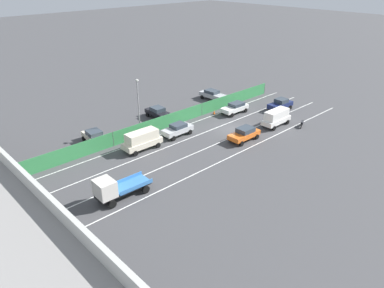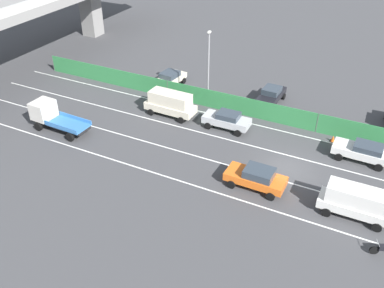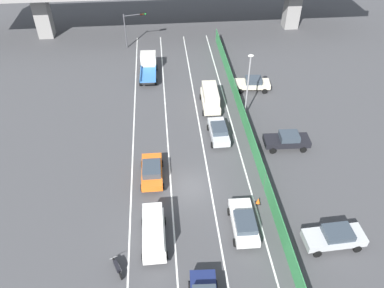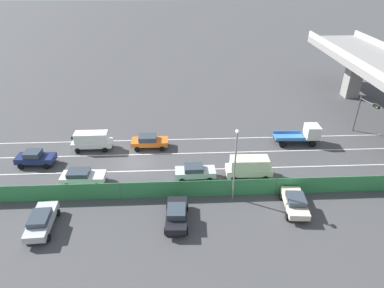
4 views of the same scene
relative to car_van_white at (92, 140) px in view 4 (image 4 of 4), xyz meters
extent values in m
plane|color=#424244|center=(3.33, 5.50, -1.28)|extent=(300.00, 300.00, 0.00)
cube|color=silver|center=(-1.96, 12.40, -1.27)|extent=(0.14, 49.80, 0.01)
cube|color=silver|center=(1.57, 12.40, -1.27)|extent=(0.14, 49.80, 0.01)
cube|color=silver|center=(5.09, 12.40, -1.27)|extent=(0.14, 49.80, 0.01)
cube|color=silver|center=(8.61, 12.40, -1.27)|extent=(0.14, 49.80, 0.01)
cube|color=gray|center=(-15.66, 39.30, 2.06)|extent=(2.16, 2.16, 6.67)
cube|color=#338447|center=(9.84, 12.40, -0.34)|extent=(0.06, 45.80, 1.87)
cylinder|color=#4C514C|center=(9.84, 4.77, -0.34)|extent=(0.10, 0.10, 1.87)
cylinder|color=#4C514C|center=(9.84, 20.04, -0.34)|extent=(0.10, 0.10, 1.87)
cube|color=silver|center=(0.00, 0.00, -0.48)|extent=(1.76, 4.78, 0.63)
cube|color=silver|center=(0.00, 0.00, 0.41)|extent=(1.54, 3.92, 1.16)
cylinder|color=black|center=(-0.87, 1.61, -0.96)|extent=(0.22, 0.64, 0.64)
cylinder|color=black|center=(0.85, 1.63, -0.96)|extent=(0.22, 0.64, 0.64)
cylinder|color=black|center=(-0.85, -1.63, -0.96)|extent=(0.22, 0.64, 0.64)
cylinder|color=black|center=(0.87, -1.61, -0.96)|extent=(0.22, 0.64, 0.64)
cube|color=silver|center=(7.10, 0.56, -0.49)|extent=(1.89, 4.52, 0.62)
cube|color=#333D47|center=(7.09, 0.13, 0.05)|extent=(1.63, 2.22, 0.46)
cylinder|color=black|center=(6.23, 2.10, -0.96)|extent=(0.23, 0.64, 0.64)
cylinder|color=black|center=(8.03, 2.06, -0.96)|extent=(0.23, 0.64, 0.64)
cylinder|color=black|center=(6.16, -0.95, -0.96)|extent=(0.23, 0.64, 0.64)
cylinder|color=black|center=(7.96, -0.98, -0.96)|extent=(0.23, 0.64, 0.64)
cube|color=navy|center=(3.22, -5.65, -0.46)|extent=(2.00, 4.32, 0.67)
cube|color=#333D47|center=(3.21, -5.84, 0.17)|extent=(1.66, 1.82, 0.60)
cylinder|color=black|center=(2.41, -4.17, -0.96)|extent=(0.25, 0.65, 0.64)
cylinder|color=black|center=(4.19, -4.26, -0.96)|extent=(0.25, 0.65, 0.64)
cylinder|color=black|center=(2.26, -7.04, -0.96)|extent=(0.25, 0.65, 0.64)
cylinder|color=black|center=(4.04, -7.13, -0.96)|extent=(0.25, 0.65, 0.64)
cube|color=orange|center=(-0.06, 7.00, -0.50)|extent=(1.87, 4.44, 0.59)
cube|color=#333D47|center=(-0.06, 6.75, 0.09)|extent=(1.64, 2.12, 0.59)
cylinder|color=black|center=(-0.97, 8.51, -0.96)|extent=(0.22, 0.64, 0.64)
cylinder|color=black|center=(0.87, 8.50, -0.96)|extent=(0.22, 0.64, 0.64)
cylinder|color=black|center=(-0.99, 5.50, -0.96)|extent=(0.22, 0.64, 0.64)
cylinder|color=black|center=(0.85, 5.49, -0.96)|extent=(0.22, 0.64, 0.64)
cube|color=beige|center=(6.69, 17.94, -0.45)|extent=(1.92, 4.91, 0.70)
cube|color=beige|center=(6.69, 17.94, 0.48)|extent=(1.68, 4.03, 1.14)
cylinder|color=black|center=(5.81, 19.62, -0.96)|extent=(0.23, 0.64, 0.64)
cylinder|color=black|center=(7.64, 19.58, -0.96)|extent=(0.23, 0.64, 0.64)
cylinder|color=black|center=(5.75, 16.30, -0.96)|extent=(0.23, 0.64, 0.64)
cylinder|color=black|center=(7.58, 16.27, -0.96)|extent=(0.23, 0.64, 0.64)
cube|color=#B7BABC|center=(6.81, 12.21, -0.47)|extent=(1.77, 4.28, 0.64)
cube|color=#333D47|center=(6.81, 12.04, 0.09)|extent=(1.53, 1.99, 0.49)
cylinder|color=black|center=(5.93, 13.64, -0.96)|extent=(0.23, 0.64, 0.64)
cylinder|color=black|center=(7.63, 13.67, -0.96)|extent=(0.23, 0.64, 0.64)
cylinder|color=black|center=(5.98, 10.75, -0.96)|extent=(0.23, 0.64, 0.64)
cylinder|color=black|center=(7.68, 10.77, -0.96)|extent=(0.23, 0.64, 0.64)
cube|color=black|center=(-0.27, 25.27, -0.55)|extent=(1.72, 5.53, 0.25)
cube|color=beige|center=(-0.22, 27.18, 0.38)|extent=(2.01, 1.70, 1.61)
cube|color=#3875BC|center=(-0.30, 24.37, -0.38)|extent=(2.06, 3.74, 0.10)
cube|color=#3875BC|center=(-1.24, 24.39, -0.19)|extent=(0.18, 3.69, 0.38)
cube|color=#3875BC|center=(0.64, 24.34, -0.19)|extent=(0.18, 3.69, 0.38)
cylinder|color=black|center=(-1.20, 27.16, -0.88)|extent=(0.28, 0.81, 0.80)
cylinder|color=black|center=(0.76, 27.10, -0.88)|extent=(0.28, 0.81, 0.80)
cylinder|color=black|center=(-1.31, 23.43, -0.88)|extent=(0.28, 0.81, 0.80)
cylinder|color=black|center=(0.65, 23.37, -0.88)|extent=(0.28, 0.81, 0.80)
cylinder|color=black|center=(-2.97, -1.72, -0.98)|extent=(0.33, 0.59, 0.60)
cylinder|color=black|center=(-2.44, -2.96, -0.98)|extent=(0.33, 0.59, 0.60)
cube|color=black|center=(-2.71, -2.34, -0.70)|extent=(0.62, 0.95, 0.36)
cylinder|color=#B2B2B2|center=(-2.93, -1.82, -0.36)|extent=(0.56, 0.26, 0.03)
cube|color=#B2B5B7|center=(13.65, -1.53, -0.48)|extent=(4.71, 2.02, 0.64)
cube|color=#333D47|center=(13.85, -1.52, 0.09)|extent=(2.21, 1.69, 0.49)
cylinder|color=black|center=(12.11, -2.50, -0.96)|extent=(0.65, 0.25, 0.64)
cylinder|color=black|center=(12.04, -0.69, -0.96)|extent=(0.65, 0.25, 0.64)
cylinder|color=black|center=(15.26, -2.37, -0.96)|extent=(0.65, 0.25, 0.64)
cylinder|color=black|center=(15.18, -0.55, -0.96)|extent=(0.65, 0.25, 0.64)
cube|color=black|center=(13.35, 10.18, -0.50)|extent=(4.56, 2.00, 0.59)
cube|color=#333D47|center=(13.53, 10.17, 0.07)|extent=(1.92, 1.67, 0.55)
cylinder|color=black|center=(11.79, 9.33, -0.96)|extent=(0.65, 0.25, 0.64)
cylinder|color=black|center=(11.86, 11.15, -0.96)|extent=(0.65, 0.25, 0.64)
cylinder|color=black|center=(14.84, 9.21, -0.96)|extent=(0.65, 0.25, 0.64)
cylinder|color=black|center=(14.91, 11.02, -0.96)|extent=(0.65, 0.25, 0.64)
cube|color=beige|center=(12.21, 21.20, -0.51)|extent=(4.47, 2.21, 0.58)
cube|color=#333D47|center=(12.36, 21.19, 0.05)|extent=(2.04, 1.78, 0.53)
cylinder|color=black|center=(10.67, 20.41, -0.96)|extent=(0.66, 0.28, 0.64)
cylinder|color=black|center=(10.83, 22.25, -0.96)|extent=(0.66, 0.28, 0.64)
cylinder|color=black|center=(13.59, 20.15, -0.96)|extent=(0.66, 0.28, 0.64)
cylinder|color=black|center=(13.76, 21.99, -0.96)|extent=(0.66, 0.28, 0.64)
cylinder|color=#47474C|center=(-3.35, 34.19, 1.21)|extent=(0.18, 0.18, 4.97)
cylinder|color=#47474C|center=(-1.88, 34.54, 3.39)|extent=(2.98, 0.82, 0.12)
cube|color=black|center=(-0.70, 34.82, 3.39)|extent=(1.00, 0.49, 0.32)
sphere|color=#390706|center=(-0.95, 34.59, 3.39)|extent=(0.20, 0.20, 0.20)
sphere|color=#3B2806|center=(-0.66, 34.66, 3.39)|extent=(0.20, 0.20, 0.20)
sphere|color=green|center=(-0.37, 34.73, 3.39)|extent=(0.20, 0.20, 0.20)
cylinder|color=gray|center=(10.27, 15.69, 2.33)|extent=(0.16, 0.16, 7.21)
ellipsoid|color=silver|center=(10.27, 15.69, 6.12)|extent=(0.60, 0.36, 0.28)
cone|color=orange|center=(8.91, 3.08, -0.97)|extent=(0.36, 0.36, 0.61)
cube|color=black|center=(8.91, 3.08, -1.26)|extent=(0.47, 0.47, 0.03)
camera|label=1|loc=(-26.63, 40.97, 18.78)|focal=34.50mm
camera|label=2|loc=(-24.06, 0.09, 18.52)|focal=39.44mm
camera|label=3|loc=(1.24, -18.14, 23.62)|focal=35.72mm
camera|label=4|loc=(36.43, 10.45, 19.87)|focal=31.70mm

